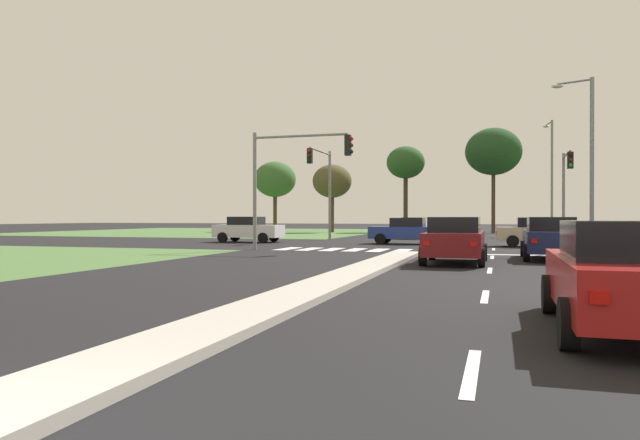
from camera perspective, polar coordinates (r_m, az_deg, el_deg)
ground_plane at (r=33.27m, az=10.44°, el=-2.46°), size 200.00×200.00×0.00m
grass_verge_far_left at (r=64.56m, az=-10.00°, el=-1.11°), size 35.00×35.00×0.01m
median_island_near at (r=14.60m, az=1.90°, el=-5.74°), size 1.20×22.00×0.14m
median_island_far at (r=58.16m, az=13.24°, el=-1.21°), size 1.20×36.00×0.14m
lane_dash_near at (r=6.49m, az=14.44°, el=-14.01°), size 0.14×2.00×0.01m
lane_dash_second at (r=12.39m, az=15.67°, el=-7.14°), size 0.14×2.00×0.01m
lane_dash_third at (r=18.36m, az=16.10°, el=-4.71°), size 0.14×2.00×0.01m
lane_dash_fourth at (r=24.34m, az=16.31°, el=-3.48°), size 0.14×2.00×0.01m
lane_dash_fifth at (r=30.33m, az=16.44°, el=-2.73°), size 0.14×2.00×0.01m
edge_line_right at (r=15.42m, az=28.52°, el=-5.70°), size 0.14×24.00×0.01m
stop_bar_near at (r=26.07m, az=17.02°, el=-3.23°), size 6.40×0.50×0.01m
crosswalk_bar_near at (r=29.67m, az=-3.12°, el=-2.79°), size 0.70×2.80×0.01m
crosswalk_bar_second at (r=29.29m, az=-1.01°, el=-2.83°), size 0.70×2.80×0.01m
crosswalk_bar_third at (r=28.96m, az=1.16°, el=-2.86°), size 0.70×2.80×0.01m
crosswalk_bar_fourth at (r=28.67m, az=3.38°, el=-2.89°), size 0.70×2.80×0.01m
crosswalk_bar_fifth at (r=28.42m, az=5.63°, el=-2.92°), size 0.70×2.80×0.01m
crosswalk_bar_sixth at (r=28.22m, az=7.93°, el=-2.95°), size 0.70×2.80×0.01m
car_blue_near at (r=35.18m, az=8.31°, el=-1.02°), size 4.18×2.08×1.54m
car_silver_second at (r=44.53m, az=9.00°, el=-0.73°), size 1.98×4.63×1.56m
car_beige_third at (r=33.58m, az=20.52°, el=-1.08°), size 4.56×2.07×1.57m
car_maroon_fourth at (r=20.91m, az=12.92°, el=-1.87°), size 2.09×4.47×1.60m
car_white_fifth at (r=37.60m, az=-6.97°, el=-0.89°), size 4.30×2.05×1.62m
car_navy_seventh at (r=23.78m, az=21.38°, el=-1.62°), size 2.03×4.45×1.60m
car_red_eighth at (r=9.25m, az=27.70°, el=-4.77°), size 2.06×4.51×1.56m
traffic_signal_far_left at (r=39.70m, az=0.28°, el=4.13°), size 0.32×4.88×6.20m
traffic_signal_far_right at (r=38.45m, az=22.69°, el=3.57°), size 0.32×4.03×5.58m
traffic_signal_near_left at (r=28.20m, az=-2.94°, el=5.05°), size 5.01×0.32×5.69m
street_lamp_second at (r=31.34m, az=24.51°, el=5.86°), size 1.88×0.89×8.31m
street_lamp_third at (r=53.92m, az=21.47°, el=4.41°), size 0.69×2.53×9.80m
treeline_near at (r=65.67m, az=-4.37°, el=3.92°), size 4.64×4.64×7.74m
treeline_second at (r=61.13m, az=1.18°, el=3.74°), size 4.05×4.05×7.03m
treeline_third at (r=63.50m, az=8.28°, el=5.45°), size 4.04×4.04×9.11m
treeline_fourth at (r=59.69m, az=16.43°, el=6.34°), size 5.36×5.36×10.20m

